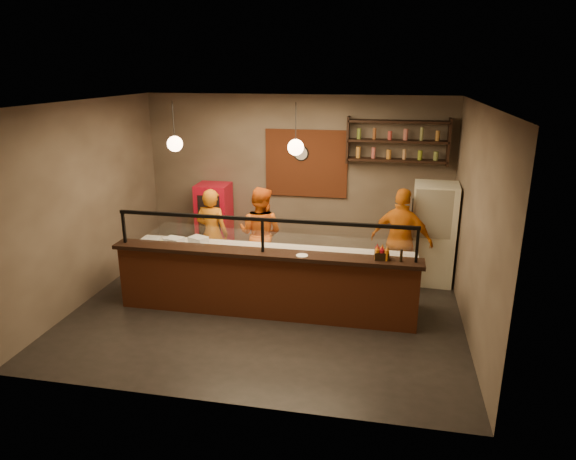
% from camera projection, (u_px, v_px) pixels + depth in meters
% --- Properties ---
extents(floor, '(6.00, 6.00, 0.00)m').
position_uv_depth(floor, '(268.00, 307.00, 8.23)').
color(floor, black).
rests_on(floor, ground).
extents(ceiling, '(6.00, 6.00, 0.00)m').
position_uv_depth(ceiling, '(266.00, 103.00, 7.26)').
color(ceiling, '#342D28').
rests_on(ceiling, wall_back).
extents(wall_back, '(6.00, 0.00, 6.00)m').
position_uv_depth(wall_back, '(296.00, 178.00, 10.09)').
color(wall_back, '#7A6A5A').
rests_on(wall_back, floor).
extents(wall_left, '(0.00, 5.00, 5.00)m').
position_uv_depth(wall_left, '(87.00, 202.00, 8.30)').
color(wall_left, '#7A6A5A').
rests_on(wall_left, floor).
extents(wall_right, '(0.00, 5.00, 5.00)m').
position_uv_depth(wall_right, '(475.00, 222.00, 7.20)').
color(wall_right, '#7A6A5A').
rests_on(wall_right, floor).
extents(wall_front, '(6.00, 0.00, 6.00)m').
position_uv_depth(wall_front, '(212.00, 274.00, 5.41)').
color(wall_front, '#7A6A5A').
rests_on(wall_front, floor).
extents(brick_patch, '(1.60, 0.04, 1.30)m').
position_uv_depth(brick_patch, '(306.00, 164.00, 9.93)').
color(brick_patch, brown).
rests_on(brick_patch, wall_back).
extents(service_counter, '(4.60, 0.25, 1.00)m').
position_uv_depth(service_counter, '(263.00, 286.00, 7.80)').
color(service_counter, brown).
rests_on(service_counter, floor).
extents(counter_ledge, '(4.70, 0.37, 0.06)m').
position_uv_depth(counter_ledge, '(263.00, 254.00, 7.64)').
color(counter_ledge, black).
rests_on(counter_ledge, service_counter).
extents(worktop_cabinet, '(4.60, 0.75, 0.85)m').
position_uv_depth(worktop_cabinet, '(271.00, 278.00, 8.29)').
color(worktop_cabinet, gray).
rests_on(worktop_cabinet, floor).
extents(worktop, '(4.60, 0.75, 0.05)m').
position_uv_depth(worktop, '(271.00, 252.00, 8.15)').
color(worktop, silver).
rests_on(worktop, worktop_cabinet).
extents(sneeze_guard, '(4.50, 0.05, 0.52)m').
position_uv_depth(sneeze_guard, '(263.00, 232.00, 7.54)').
color(sneeze_guard, white).
rests_on(sneeze_guard, counter_ledge).
extents(wall_shelving, '(1.84, 0.28, 0.85)m').
position_uv_depth(wall_shelving, '(397.00, 141.00, 9.33)').
color(wall_shelving, black).
rests_on(wall_shelving, wall_back).
extents(wall_clock, '(0.30, 0.04, 0.30)m').
position_uv_depth(wall_clock, '(301.00, 153.00, 9.88)').
color(wall_clock, black).
rests_on(wall_clock, wall_back).
extents(pendant_left, '(0.24, 0.24, 0.77)m').
position_uv_depth(pendant_left, '(175.00, 144.00, 7.92)').
color(pendant_left, black).
rests_on(pendant_left, ceiling).
extents(pendant_right, '(0.24, 0.24, 0.77)m').
position_uv_depth(pendant_right, '(296.00, 147.00, 7.57)').
color(pendant_right, black).
rests_on(pendant_right, ceiling).
extents(cook_left, '(0.65, 0.47, 1.65)m').
position_uv_depth(cook_left, '(212.00, 234.00, 9.21)').
color(cook_left, '#C86D12').
rests_on(cook_left, floor).
extents(cook_mid, '(0.94, 0.79, 1.70)m').
position_uv_depth(cook_mid, '(260.00, 233.00, 9.15)').
color(cook_mid, '#D85C14').
rests_on(cook_mid, floor).
extents(cook_right, '(1.13, 0.71, 1.79)m').
position_uv_depth(cook_right, '(401.00, 241.00, 8.63)').
color(cook_right, '#CE6913').
rests_on(cook_right, floor).
extents(fridge, '(0.78, 0.73, 1.79)m').
position_uv_depth(fridge, '(433.00, 234.00, 9.00)').
color(fridge, beige).
rests_on(fridge, floor).
extents(red_cooler, '(0.64, 0.59, 1.49)m').
position_uv_depth(red_cooler, '(214.00, 220.00, 10.31)').
color(red_cooler, red).
rests_on(red_cooler, floor).
extents(pizza_dough, '(0.63, 0.63, 0.01)m').
position_uv_depth(pizza_dough, '(316.00, 256.00, 7.91)').
color(pizza_dough, beige).
rests_on(pizza_dough, worktop).
extents(prep_tub_a, '(0.32, 0.28, 0.14)m').
position_uv_depth(prep_tub_a, '(174.00, 242.00, 8.34)').
color(prep_tub_a, white).
rests_on(prep_tub_a, worktop).
extents(prep_tub_b, '(0.34, 0.31, 0.14)m').
position_uv_depth(prep_tub_b, '(198.00, 241.00, 8.39)').
color(prep_tub_b, silver).
rests_on(prep_tub_b, worktop).
extents(prep_tub_c, '(0.33, 0.29, 0.14)m').
position_uv_depth(prep_tub_c, '(152.00, 243.00, 8.30)').
color(prep_tub_c, silver).
rests_on(prep_tub_c, worktop).
extents(rolling_pin, '(0.31, 0.20, 0.06)m').
position_uv_depth(rolling_pin, '(165.00, 241.00, 8.49)').
color(rolling_pin, yellow).
rests_on(rolling_pin, worktop).
extents(condiment_caddy, '(0.22, 0.18, 0.11)m').
position_uv_depth(condiment_caddy, '(382.00, 255.00, 7.32)').
color(condiment_caddy, black).
rests_on(condiment_caddy, counter_ledge).
extents(pepper_mill, '(0.05, 0.05, 0.18)m').
position_uv_depth(pepper_mill, '(401.00, 256.00, 7.21)').
color(pepper_mill, black).
rests_on(pepper_mill, counter_ledge).
extents(small_plate, '(0.19, 0.19, 0.01)m').
position_uv_depth(small_plate, '(302.00, 256.00, 7.46)').
color(small_plate, white).
rests_on(small_plate, counter_ledge).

